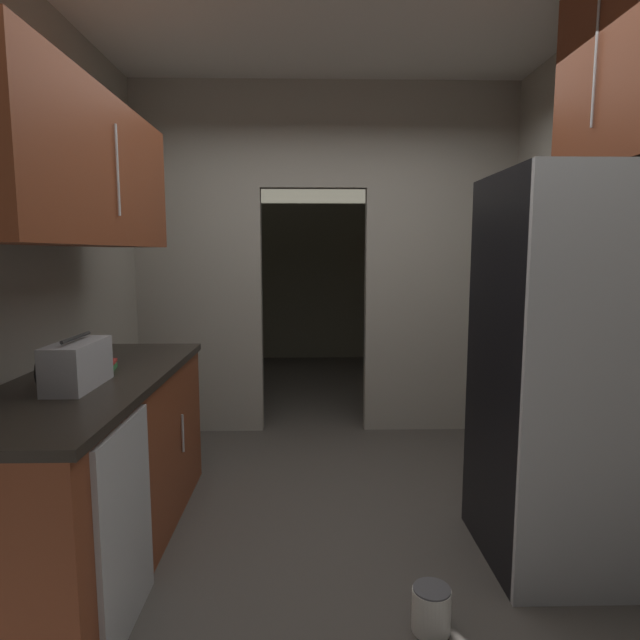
{
  "coord_description": "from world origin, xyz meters",
  "views": [
    {
      "loc": [
        -0.15,
        -2.63,
        1.5
      ],
      "look_at": [
        -0.06,
        1.22,
        1.01
      ],
      "focal_mm": 29.74,
      "sensor_mm": 36.0,
      "label": 1
    }
  ],
  "objects_px": {
    "refrigerator": "(573,372)",
    "dishwasher": "(126,528)",
    "boombox": "(77,365)",
    "paint_can": "(431,609)",
    "book_stack": "(102,366)"
  },
  "relations": [
    {
      "from": "refrigerator",
      "to": "paint_can",
      "type": "xyz_separation_m",
      "value": [
        -0.77,
        -0.51,
        -0.84
      ]
    },
    {
      "from": "dishwasher",
      "to": "paint_can",
      "type": "xyz_separation_m",
      "value": [
        1.2,
        -0.05,
        -0.33
      ]
    },
    {
      "from": "book_stack",
      "to": "dishwasher",
      "type": "bearing_deg",
      "value": -64.33
    },
    {
      "from": "boombox",
      "to": "paint_can",
      "type": "relative_size",
      "value": 2.19
    },
    {
      "from": "dishwasher",
      "to": "boombox",
      "type": "bearing_deg",
      "value": 131.67
    },
    {
      "from": "refrigerator",
      "to": "paint_can",
      "type": "relative_size",
      "value": 10.32
    },
    {
      "from": "dishwasher",
      "to": "boombox",
      "type": "height_order",
      "value": "boombox"
    },
    {
      "from": "refrigerator",
      "to": "dishwasher",
      "type": "distance_m",
      "value": 2.09
    },
    {
      "from": "dishwasher",
      "to": "paint_can",
      "type": "bearing_deg",
      "value": -2.4
    },
    {
      "from": "paint_can",
      "to": "dishwasher",
      "type": "bearing_deg",
      "value": 177.6
    },
    {
      "from": "refrigerator",
      "to": "book_stack",
      "type": "xyz_separation_m",
      "value": [
        -2.31,
        0.23,
        -0.01
      ]
    },
    {
      "from": "book_stack",
      "to": "paint_can",
      "type": "bearing_deg",
      "value": -25.59
    },
    {
      "from": "refrigerator",
      "to": "paint_can",
      "type": "height_order",
      "value": "refrigerator"
    },
    {
      "from": "refrigerator",
      "to": "dishwasher",
      "type": "bearing_deg",
      "value": -166.98
    },
    {
      "from": "refrigerator",
      "to": "dishwasher",
      "type": "height_order",
      "value": "refrigerator"
    }
  ]
}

